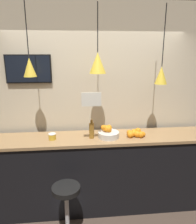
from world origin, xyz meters
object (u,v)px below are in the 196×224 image
spread_jar (52,137)px  bar_stool (67,206)px  fruit_bowl (108,133)px  mounted_tv (28,69)px  juice_bottle (92,130)px

spread_jar → bar_stool: bearing=-70.4°
bar_stool → fruit_bowl: size_ratio=2.54×
spread_jar → mounted_tv: size_ratio=0.16×
bar_stool → mounted_tv: size_ratio=1.19×
fruit_bowl → bar_stool: bearing=-136.9°
bar_stool → mounted_tv: bearing=119.2°
bar_stool → fruit_bowl: (0.56, 0.52, 0.71)m
spread_jar → mounted_tv: 0.98m
fruit_bowl → spread_jar: fruit_bowl is taller
bar_stool → juice_bottle: 0.98m
fruit_bowl → mounted_tv: bearing=161.2°
bar_stool → mounted_tv: 1.84m
bar_stool → fruit_bowl: fruit_bowl is taller
fruit_bowl → spread_jar: size_ratio=2.94×
fruit_bowl → juice_bottle: juice_bottle is taller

